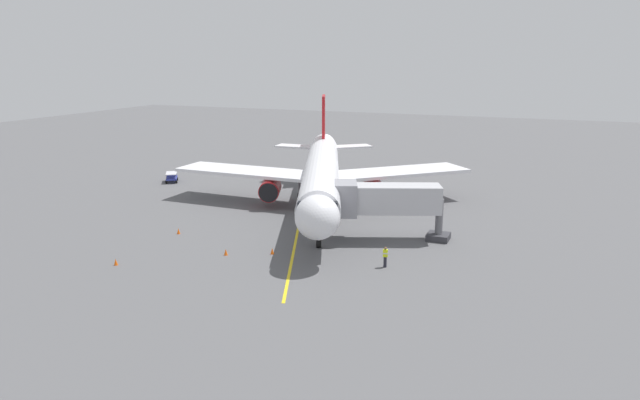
{
  "coord_description": "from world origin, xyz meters",
  "views": [
    {
      "loc": [
        -23.89,
        60.53,
        16.43
      ],
      "look_at": [
        -3.15,
        9.99,
        3.0
      ],
      "focal_mm": 32.71,
      "sensor_mm": 36.0,
      "label": 1
    }
  ],
  "objects": [
    {
      "name": "ground_plane",
      "position": [
        0.0,
        0.0,
        0.0
      ],
      "size": [
        220.0,
        220.0,
        0.0
      ],
      "primitive_type": "plane",
      "color": "#565659"
    },
    {
      "name": "apron_lead_in_line",
      "position": [
        -0.26,
        8.53,
        0.01
      ],
      "size": [
        14.65,
        37.4,
        0.01
      ],
      "primitive_type": "cube",
      "rotation": [
        0.0,
        0.0,
        0.37
      ],
      "color": "yellow",
      "rests_on": "ground"
    },
    {
      "name": "airplane",
      "position": [
        -0.16,
        2.26,
        4.0
      ],
      "size": [
        32.46,
        38.76,
        11.5
      ],
      "color": "white",
      "rests_on": "ground"
    },
    {
      "name": "jet_bridge",
      "position": [
        -9.24,
        10.85,
        3.76
      ],
      "size": [
        11.28,
        6.45,
        5.4
      ],
      "color": "#B7B7BC",
      "rests_on": "ground"
    },
    {
      "name": "ground_crew_marshaller",
      "position": [
        -11.95,
        17.65,
        0.89
      ],
      "size": [
        0.45,
        0.33,
        1.71
      ],
      "color": "#23232D",
      "rests_on": "ground"
    },
    {
      "name": "baggage_cart_near_nose",
      "position": [
        23.91,
        -3.14,
        0.66
      ],
      "size": [
        2.59,
        2.94,
        1.27
      ],
      "color": "#2D3899",
      "rests_on": "ground"
    },
    {
      "name": "safety_cone_nose_left",
      "position": [
        -2.11,
        18.24,
        0.28
      ],
      "size": [
        0.32,
        0.32,
        0.55
      ],
      "primitive_type": "cone",
      "color": "#F2590F",
      "rests_on": "ground"
    },
    {
      "name": "safety_cone_nose_right",
      "position": [
        8.4,
        25.51,
        0.28
      ],
      "size": [
        0.32,
        0.32,
        0.55
      ],
      "primitive_type": "cone",
      "color": "#F2590F",
      "rests_on": "ground"
    },
    {
      "name": "safety_cone_wing_port",
      "position": [
        1.43,
        20.0,
        0.28
      ],
      "size": [
        0.32,
        0.32,
        0.55
      ],
      "primitive_type": "cone",
      "color": "#F2590F",
      "rests_on": "ground"
    },
    {
      "name": "safety_cone_wing_starboard",
      "position": [
        8.86,
        16.37,
        0.28
      ],
      "size": [
        0.32,
        0.32,
        0.55
      ],
      "primitive_type": "cone",
      "color": "#F2590F",
      "rests_on": "ground"
    }
  ]
}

